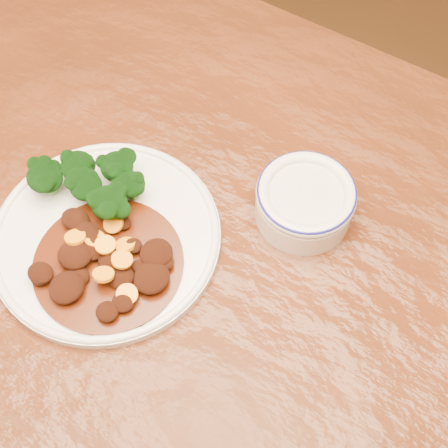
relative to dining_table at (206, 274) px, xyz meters
The scene contains 6 objects.
ground 0.67m from the dining_table, behind, with size 4.00×4.00×0.00m, color #4E2F13.
dining_table is the anchor object (origin of this frame).
dinner_plate 0.16m from the dining_table, 155.91° to the right, with size 0.30×0.30×0.02m.
broccoli_florets 0.21m from the dining_table, behind, with size 0.15×0.11×0.05m.
mince_stew 0.17m from the dining_table, 135.14° to the right, with size 0.19×0.19×0.03m.
dip_bowl 0.18m from the dining_table, 51.19° to the left, with size 0.13×0.13×0.06m.
Camera 1 is at (0.21, -0.32, 1.47)m, focal length 50.00 mm.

